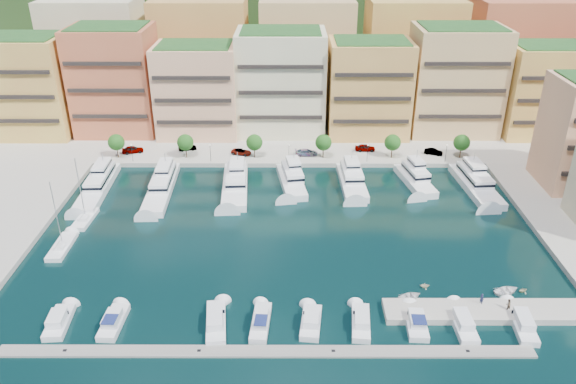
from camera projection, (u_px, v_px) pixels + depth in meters
The scene contains 58 objects.
ground at pixel (289, 236), 101.96m from camera, with size 400.00×400.00×0.00m, color black.
north_quay at pixel (289, 120), 157.22m from camera, with size 220.00×64.00×2.00m, color #9E998E.
hillside at pixel (289, 75), 200.01m from camera, with size 240.00×40.00×58.00m, color #223917.
south_pontoon at pixel (266, 352), 75.22m from camera, with size 72.00×2.20×0.35m, color gray.
finger_pier at pixel (493, 314), 82.29m from camera, with size 32.00×5.00×2.00m, color #9E998E.
apartment_0 at pixel (26, 86), 140.61m from camera, with size 22.00×16.50×24.80m.
apartment_1 at pixel (115, 80), 141.90m from camera, with size 20.00×16.50×26.80m.
apartment_2 at pixel (198, 90), 140.98m from camera, with size 20.00×15.50×22.80m.
apartment_3 at pixel (281, 82), 142.04m from camera, with size 22.00×16.50×25.80m.
apartment_4 at pixel (369, 88), 140.67m from camera, with size 20.00×15.50×23.80m.
apartment_5 at pixel (455, 80), 141.73m from camera, with size 22.00×16.50×26.80m.
apartment_6 at pixel (543, 90), 140.81m from camera, with size 20.00×15.50×22.80m.
backblock_0 at pixel (97, 53), 160.77m from camera, with size 26.00×18.00×30.00m, color #F0E6BA.
backblock_1 at pixel (202, 53), 160.71m from camera, with size 26.00×18.00×30.00m, color #E4A855.
backblock_2 at pixel (306, 53), 160.66m from camera, with size 26.00×18.00×30.00m, color tan.
backblock_3 at pixel (411, 53), 160.60m from camera, with size 26.00×18.00×30.00m, color #E3C253.
backblock_4 at pixel (516, 53), 160.54m from camera, with size 26.00×18.00×30.00m, color #C56641.
tree_0 at pixel (116, 142), 129.74m from camera, with size 3.80×3.80×5.65m.
tree_1 at pixel (185, 142), 129.71m from camera, with size 3.80×3.80×5.65m.
tree_2 at pixel (254, 142), 129.68m from camera, with size 3.80×3.80×5.65m.
tree_3 at pixel (323, 143), 129.65m from camera, with size 3.80×3.80×5.65m.
tree_4 at pixel (393, 143), 129.62m from camera, with size 3.80×3.80×5.65m.
tree_5 at pixel (462, 143), 129.59m from camera, with size 3.80×3.80×5.65m.
lamppost_0 at pixel (132, 150), 128.10m from camera, with size 0.30×0.30×4.20m.
lamppost_1 at pixel (210, 150), 128.07m from camera, with size 0.30×0.30×4.20m.
lamppost_2 at pixel (289, 150), 128.03m from camera, with size 0.30×0.30×4.20m.
lamppost_3 at pixel (368, 150), 128.00m from camera, with size 0.30×0.30×4.20m.
lamppost_4 at pixel (446, 150), 127.96m from camera, with size 0.30×0.30×4.20m.
yacht_0 at pixel (98, 184), 118.27m from camera, with size 5.29×22.36×7.30m.
yacht_1 at pixel (162, 185), 117.92m from camera, with size 5.41×23.14×7.30m.
yacht_2 at pixel (235, 182), 118.90m from camera, with size 6.27×20.79×7.30m.
yacht_3 at pixel (291, 178), 120.65m from camera, with size 6.83×16.66×7.30m.
yacht_4 at pixel (352, 180), 120.36m from camera, with size 5.54×17.05×7.30m.
yacht_5 at pixel (415, 178), 121.04m from camera, with size 7.00×15.62×7.30m.
yacht_6 at pixel (475, 182), 119.01m from camera, with size 6.79×20.39×7.30m.
cruiser_0 at pixel (59, 322), 79.86m from camera, with size 3.36×7.44×2.55m.
cruiser_1 at pixel (113, 322), 79.82m from camera, with size 2.97×7.57×2.66m.
cruiser_3 at pixel (216, 323), 79.80m from camera, with size 3.68×9.29×2.55m.
cruiser_4 at pixel (261, 323), 79.77m from camera, with size 2.97×8.28×2.66m.
cruiser_5 at pixel (311, 323), 79.79m from camera, with size 3.49×7.44×2.55m.
cruiser_6 at pixel (361, 323), 79.78m from camera, with size 3.25×7.97×2.55m.
cruiser_7 at pixel (416, 323), 79.74m from camera, with size 3.14×7.43×2.66m.
cruiser_8 at pixel (462, 323), 79.74m from camera, with size 2.76×8.71×2.55m.
cruiser_9 at pixel (522, 323), 79.72m from camera, with size 3.34×9.26×2.55m.
sailboat_2 at pixel (85, 220), 106.56m from camera, with size 3.13×8.12×13.20m.
sailboat_1 at pixel (62, 247), 97.91m from camera, with size 2.82×8.82×13.20m.
tender_0 at pixel (410, 297), 85.41m from camera, with size 2.64×3.69×0.76m, color silver.
tender_2 at pixel (507, 291), 86.63m from camera, with size 2.95×4.13×0.86m, color white.
tender_1 at pixel (425, 285), 87.89m from camera, with size 1.35×1.56×0.82m, color beige.
tender_3 at pixel (523, 290), 86.82m from camera, with size 1.34×1.55×0.82m, color #C0C093.
car_0 at pixel (133, 149), 133.45m from camera, with size 2.01×4.99×1.70m, color gray.
car_1 at pixel (187, 148), 134.90m from camera, with size 1.48×4.25×1.40m, color gray.
car_2 at pixel (241, 152), 132.64m from camera, with size 2.20×4.77×1.32m, color gray.
car_3 at pixel (306, 152), 132.10m from camera, with size 2.13×5.25×1.52m, color gray.
car_4 at pixel (365, 148), 134.53m from camera, with size 1.93×4.79×1.63m, color gray.
car_5 at pixel (433, 152), 132.57m from camera, with size 1.49×4.28×1.41m, color gray.
person_0 at pixel (482, 299), 82.56m from camera, with size 0.64×0.42×1.76m, color #242849.
person_1 at pixel (508, 304), 81.43m from camera, with size 0.85×0.66×1.75m, color brown.
Camera 1 is at (0.05, -87.28, 53.31)m, focal length 35.00 mm.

